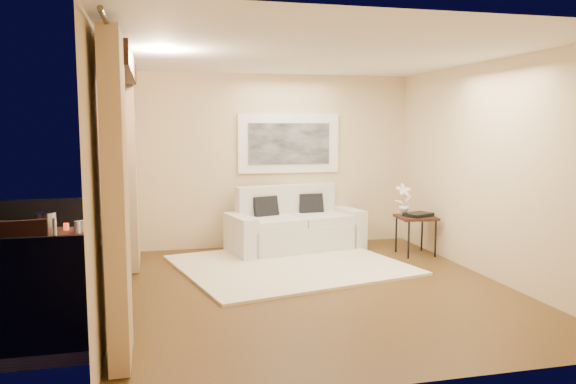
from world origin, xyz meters
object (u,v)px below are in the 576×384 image
object	(u,v)px
side_table	(416,220)
balcony_chair_far	(13,254)
sofa	(294,227)
balcony_chair_near	(21,272)
bistro_table	(61,241)
ice_bucket	(47,222)
orchid	(404,199)

from	to	relation	value
side_table	balcony_chair_far	distance (m)	5.35
sofa	balcony_chair_near	size ratio (longest dim) A/B	2.03
side_table	balcony_chair_far	bearing A→B (deg)	-170.07
bistro_table	ice_bucket	bearing A→B (deg)	143.46
side_table	balcony_chair_far	world-z (taller)	balcony_chair_far
balcony_chair_far	side_table	bearing A→B (deg)	-156.95
side_table	bistro_table	distance (m)	4.93
sofa	balcony_chair_far	world-z (taller)	sofa
orchid	balcony_chair_near	bearing A→B (deg)	-153.57
sofa	ice_bucket	world-z (taller)	ice_bucket
balcony_chair_far	balcony_chair_near	size ratio (longest dim) A/B	0.83
balcony_chair_far	balcony_chair_near	world-z (taller)	balcony_chair_near
side_table	balcony_chair_near	distance (m)	5.39
ice_bucket	side_table	bearing A→B (deg)	16.56
balcony_chair_near	ice_bucket	world-z (taller)	balcony_chair_near
balcony_chair_far	ice_bucket	distance (m)	0.80
side_table	ice_bucket	xyz separation A→B (m)	(-4.82, -1.43, 0.41)
sofa	balcony_chair_near	bearing A→B (deg)	-149.33
side_table	bistro_table	size ratio (longest dim) A/B	0.68
orchid	balcony_chair_far	world-z (taller)	orchid
side_table	bistro_table	bearing A→B (deg)	-161.84
ice_bucket	balcony_chair_far	bearing A→B (deg)	131.76
sofa	orchid	size ratio (longest dim) A/B	4.57
bistro_table	balcony_chair_far	world-z (taller)	balcony_chair_far
bistro_table	balcony_chair_near	distance (m)	0.75
sofa	ice_bucket	size ratio (longest dim) A/B	10.84
orchid	bistro_table	xyz separation A→B (m)	(-4.54, -1.67, -0.07)
sofa	side_table	xyz separation A→B (m)	(1.67, -0.75, 0.17)
bistro_table	balcony_chair_far	xyz separation A→B (m)	(-0.59, 0.61, -0.24)
side_table	orchid	bearing A→B (deg)	136.12
balcony_chair_near	balcony_chair_far	bearing A→B (deg)	96.17
sofa	side_table	bearing A→B (deg)	-36.04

